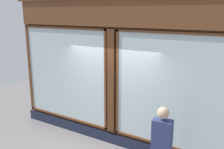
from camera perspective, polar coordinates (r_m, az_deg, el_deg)
name	(u,v)px	position (r m, az deg, el deg)	size (l,w,h in m)	color
shop_facade	(115,72)	(6.29, 0.61, 0.64)	(6.25, 0.42, 4.23)	#4C2B16
pedestrian	(162,145)	(4.96, 11.14, -15.48)	(0.38, 0.26, 1.69)	#191E38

